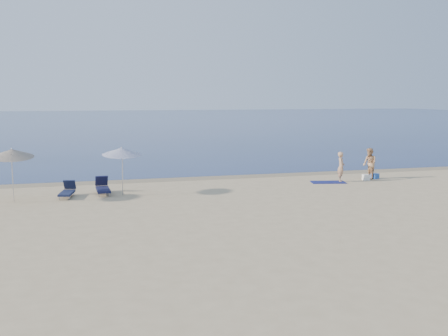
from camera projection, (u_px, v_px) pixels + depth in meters
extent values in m
cube|color=#0C1A48|center=(118.00, 121.00, 110.36)|extent=(240.00, 160.00, 0.01)
cube|color=#847254|center=(251.00, 176.00, 33.60)|extent=(240.00, 1.60, 0.00)
imported|color=tan|center=(341.00, 167.00, 31.27)|extent=(0.64, 0.73, 1.68)
imported|color=tan|center=(370.00, 164.00, 32.31)|extent=(0.68, 0.88, 1.80)
cube|color=#101652|center=(328.00, 182.00, 31.09)|extent=(2.05, 1.44, 0.03)
cube|color=white|center=(366.00, 177.00, 31.95)|extent=(0.39, 0.34, 0.32)
cube|color=#2152B2|center=(375.00, 176.00, 32.54)|extent=(0.51, 0.44, 0.30)
cylinder|color=silver|center=(123.00, 174.00, 26.82)|extent=(0.04, 0.28, 2.18)
cone|color=white|center=(122.00, 151.00, 26.91)|extent=(1.92, 1.95, 0.54)
sphere|color=silver|center=(121.00, 147.00, 26.89)|extent=(0.06, 0.06, 0.06)
cylinder|color=silver|center=(13.00, 179.00, 25.00)|extent=(0.05, 0.36, 2.27)
cone|color=beige|center=(12.00, 153.00, 25.15)|extent=(1.93, 1.96, 0.62)
sphere|color=silver|center=(12.00, 149.00, 25.13)|extent=(0.07, 0.07, 0.07)
cube|color=#161D3C|center=(67.00, 193.00, 26.41)|extent=(0.85, 1.59, 0.10)
cube|color=#161D3C|center=(70.00, 185.00, 27.13)|extent=(0.62, 0.47, 0.49)
cylinder|color=#A5A5AD|center=(72.00, 195.00, 26.45)|extent=(0.03, 0.03, 0.22)
cube|color=#141739|center=(103.00, 190.00, 27.25)|extent=(0.62, 1.67, 0.11)
cube|color=#141739|center=(102.00, 181.00, 28.00)|extent=(0.61, 0.41, 0.54)
cylinder|color=#A5A5AD|center=(108.00, 192.00, 27.33)|extent=(0.03, 0.03, 0.24)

